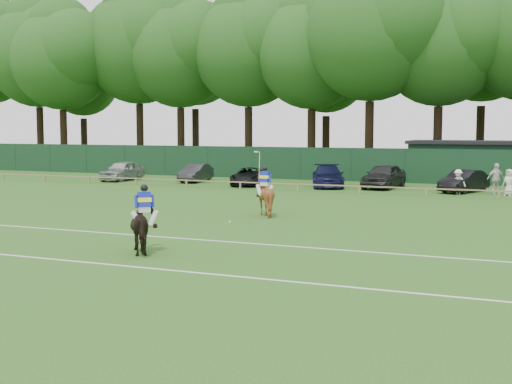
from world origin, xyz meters
The scene contains 20 objects.
ground centered at (0.00, 0.00, 0.00)m, with size 160.00×160.00×0.00m, color #1E4C14.
horse_dark centered at (-0.45, -3.93, 0.83)m, with size 0.90×1.98×1.67m, color black.
horse_chestnut centered at (-0.39, 6.10, 0.87)m, with size 1.40×1.58×1.74m, color brown.
sedan_silver centered at (-18.14, 20.95, 0.75)m, with size 1.76×4.39×1.49m, color #B1B4B7.
sedan_grey centered at (-12.43, 22.02, 0.66)m, with size 1.39×3.98×1.31m, color #29292B.
suv_black centered at (-7.59, 20.73, 0.61)m, with size 2.04×4.42×1.23m, color black.
sedan_navy centered at (-2.17, 21.70, 0.73)m, with size 2.05×5.05×1.47m, color #121339.
hatch_grey centered at (1.53, 22.22, 0.82)m, with size 1.93×4.79×1.63m, color #29282B.
estate_black centered at (6.73, 21.39, 0.69)m, with size 1.46×4.20×1.38m, color black.
spectator_left centered at (6.56, 19.83, 0.75)m, with size 0.97×0.56×1.51m, color white.
spectator_mid centered at (8.65, 20.55, 0.94)m, with size 1.11×0.46×1.89m, color silver.
spectator_right centered at (9.42, 20.06, 0.79)m, with size 0.78×0.50×1.59m, color white.
rider_dark centered at (-0.44, -3.94, 1.58)m, with size 0.80×0.72×1.41m.
rider_chestnut centered at (-0.39, 6.09, 1.64)m, with size 0.94×0.59×2.05m.
polo_ball centered at (-0.87, 3.38, 0.04)m, with size 0.09×0.09×0.09m, color silver.
pitch_lines centered at (0.00, -3.50, 0.01)m, with size 60.00×5.10×0.01m.
pitch_rail centered at (0.00, 18.00, 0.45)m, with size 62.10×0.10×0.50m.
perimeter_fence centered at (0.00, 27.00, 1.25)m, with size 92.08×0.08×2.50m.
utility_shed centered at (6.00, 30.00, 1.54)m, with size 8.40×4.40×3.04m.
tree_row centered at (2.00, 35.00, 0.00)m, with size 96.00×12.00×21.00m, color #26561C, non-canonical shape.
Camera 1 is at (11.39, -22.61, 4.06)m, focal length 48.00 mm.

